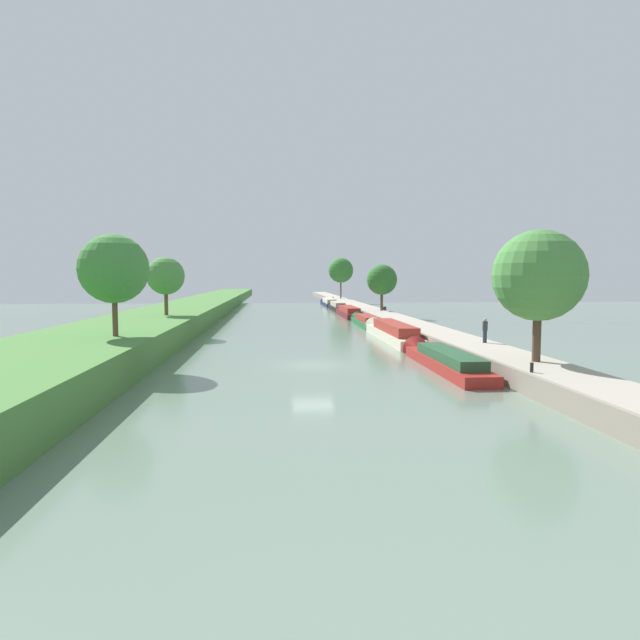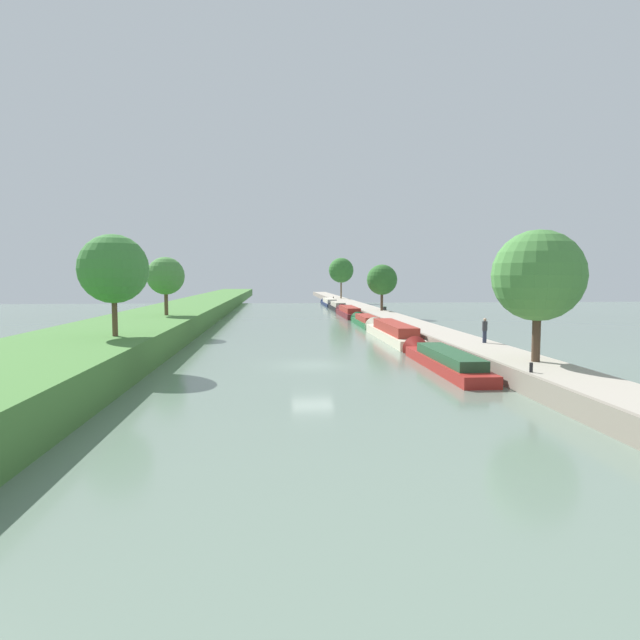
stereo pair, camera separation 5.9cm
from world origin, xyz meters
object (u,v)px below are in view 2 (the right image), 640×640
(person_walking, at_px, (485,330))
(park_bench, at_px, (384,307))
(narrowboat_green, at_px, (365,321))
(narrowboat_red, at_px, (441,359))
(narrowboat_cream, at_px, (391,332))
(mooring_bollard_near, at_px, (531,367))
(narrowboat_black, at_px, (337,307))
(mooring_bollard_far, at_px, (333,298))
(narrowboat_maroon, at_px, (348,312))
(narrowboat_navy, at_px, (329,303))

(person_walking, distance_m, park_bench, 36.33)
(narrowboat_green, bearing_deg, narrowboat_red, -90.30)
(narrowboat_cream, relative_size, mooring_bollard_near, 35.33)
(narrowboat_black, bearing_deg, mooring_bollard_far, 85.46)
(narrowboat_red, distance_m, mooring_bollard_far, 78.52)
(narrowboat_red, relative_size, park_bench, 8.45)
(narrowboat_red, bearing_deg, narrowboat_maroon, 89.84)
(narrowboat_cream, xyz_separation_m, mooring_bollard_far, (1.78, 63.68, 0.57))
(narrowboat_black, bearing_deg, narrowboat_navy, 89.82)
(narrowboat_maroon, height_order, narrowboat_black, narrowboat_maroon)
(narrowboat_green, xyz_separation_m, narrowboat_black, (0.03, 28.18, 0.10))
(narrowboat_black, distance_m, mooring_bollard_near, 64.04)
(narrowboat_black, relative_size, person_walking, 7.76)
(narrowboat_red, relative_size, mooring_bollard_far, 28.18)
(narrowboat_red, distance_m, narrowboat_maroon, 42.57)
(narrowboat_maroon, xyz_separation_m, narrowboat_navy, (0.11, 28.59, -0.01))
(narrowboat_navy, bearing_deg, mooring_bollard_near, -88.77)
(narrowboat_green, relative_size, narrowboat_maroon, 0.81)
(park_bench, bearing_deg, narrowboat_green, -111.17)
(person_walking, xyz_separation_m, mooring_bollard_near, (-2.19, -11.11, -0.65))
(narrowboat_green, bearing_deg, person_walking, -80.91)
(narrowboat_navy, bearing_deg, park_bench, -81.91)
(narrowboat_maroon, xyz_separation_m, mooring_bollard_near, (1.79, -49.91, 0.63))
(narrowboat_maroon, distance_m, park_bench, 5.21)
(narrowboat_red, relative_size, person_walking, 7.64)
(narrowboat_red, distance_m, narrowboat_green, 28.48)
(person_walking, bearing_deg, park_bench, 89.15)
(narrowboat_black, xyz_separation_m, mooring_bollard_near, (1.73, -64.01, 0.63))
(narrowboat_red, distance_m, narrowboat_black, 56.66)
(narrowboat_maroon, xyz_separation_m, person_walking, (3.98, -38.81, 1.27))
(mooring_bollard_far, bearing_deg, narrowboat_red, -91.40)
(narrowboat_black, height_order, park_bench, park_bench)
(mooring_bollard_near, bearing_deg, park_bench, 86.71)
(narrowboat_navy, bearing_deg, narrowboat_black, -90.18)
(narrowboat_cream, relative_size, narrowboat_navy, 1.04)
(mooring_bollard_far, bearing_deg, narrowboat_green, -92.02)
(mooring_bollard_far, bearing_deg, narrowboat_navy, -102.93)
(narrowboat_navy, relative_size, person_walking, 9.25)
(narrowboat_navy, height_order, park_bench, park_bench)
(narrowboat_black, distance_m, narrowboat_navy, 14.49)
(narrowboat_maroon, bearing_deg, narrowboat_black, 89.76)
(narrowboat_navy, bearing_deg, person_walking, -86.71)
(narrowboat_black, bearing_deg, mooring_bollard_near, -88.45)
(narrowboat_cream, height_order, park_bench, narrowboat_cream)
(narrowboat_maroon, bearing_deg, narrowboat_navy, 89.79)
(narrowboat_red, relative_size, narrowboat_maroon, 0.90)
(narrowboat_navy, xyz_separation_m, person_walking, (3.88, -67.39, 1.29))
(mooring_bollard_near, height_order, park_bench, park_bench)
(narrowboat_black, distance_m, person_walking, 53.06)
(mooring_bollard_near, bearing_deg, person_walking, 78.84)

